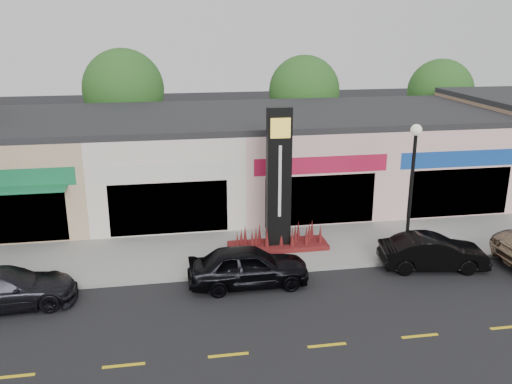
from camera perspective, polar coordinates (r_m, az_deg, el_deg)
ground at (r=19.14m, az=-4.03°, el=-11.78°), size 120.00×120.00×0.00m
sidewalk at (r=23.00m, az=-5.14°, el=-6.38°), size 52.00×4.30×0.15m
curb at (r=20.96m, az=-4.62°, el=-8.83°), size 52.00×0.20×0.15m
shop_beige at (r=29.79m, az=-23.00°, el=2.55°), size 7.00×10.85×4.80m
shop_cream at (r=28.97m, az=-9.41°, el=3.32°), size 7.00×10.01×4.80m
shop_pink_w at (r=29.81m, az=4.18°, el=3.91°), size 7.00×10.01×4.80m
shop_pink_e at (r=32.18m, az=16.42°, el=4.25°), size 7.00×10.01×4.80m
tree_rear_west at (r=36.47m, az=-13.79°, el=10.44°), size 5.20×5.20×7.83m
tree_rear_mid at (r=37.65m, az=5.08°, el=10.55°), size 4.80×4.80×7.29m
tree_rear_east at (r=41.36m, az=18.82°, el=9.96°), size 4.60×4.60×6.94m
lamp_east_near at (r=22.17m, az=16.10°, el=1.41°), size 0.44×0.44×5.47m
pylon_sign at (r=22.47m, az=2.38°, el=-0.90°), size 4.20×1.30×6.00m
car_dark_sedan at (r=20.55m, az=-24.96°, el=-9.20°), size 2.31×4.87×1.37m
car_black_sedan at (r=20.11m, az=-0.80°, el=-7.81°), size 1.80×4.46×1.52m
car_black_conv at (r=22.54m, az=18.15°, el=-6.06°), size 2.06×4.32×1.37m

